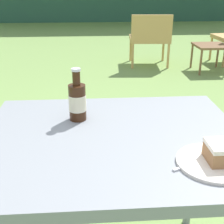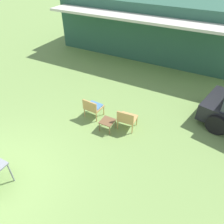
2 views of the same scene
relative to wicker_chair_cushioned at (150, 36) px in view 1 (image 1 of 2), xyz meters
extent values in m
cylinder|color=tan|center=(0.29, 0.28, -0.27)|extent=(0.04, 0.04, 0.37)
cylinder|color=tan|center=(-0.25, 0.31, -0.27)|extent=(0.04, 0.04, 0.37)
cylinder|color=tan|center=(0.26, -0.20, -0.27)|extent=(0.04, 0.04, 0.37)
cylinder|color=tan|center=(-0.28, -0.16, -0.27)|extent=(0.04, 0.04, 0.37)
cube|color=tan|center=(0.00, 0.06, -0.05)|extent=(0.62, 0.57, 0.06)
cube|color=tan|center=(-0.01, -0.18, 0.15)|extent=(0.59, 0.09, 0.35)
cube|color=#4C7FB7|center=(0.00, 0.06, 0.00)|extent=(0.56, 0.49, 0.05)
cylinder|color=tan|center=(1.09, 0.28, -0.27)|extent=(0.04, 0.04, 0.37)
cylinder|color=tan|center=(1.12, -0.20, -0.27)|extent=(0.04, 0.04, 0.37)
cube|color=brown|center=(0.82, -0.39, -0.09)|extent=(0.45, 0.46, 0.03)
cylinder|color=brown|center=(0.62, -0.59, -0.28)|extent=(0.03, 0.03, 0.36)
cylinder|color=brown|center=(0.62, -0.18, -0.28)|extent=(0.03, 0.03, 0.36)
cylinder|color=brown|center=(1.02, -0.18, -0.28)|extent=(0.03, 0.03, 0.36)
cube|color=gray|center=(-0.84, -3.77, 0.26)|extent=(0.94, 0.76, 0.04)
cylinder|color=gray|center=(-1.27, -3.43, -0.11)|extent=(0.04, 0.04, 0.70)
cylinder|color=gray|center=(-0.41, -3.43, -0.11)|extent=(0.04, 0.04, 0.70)
cylinder|color=silver|center=(-0.55, -3.97, 0.29)|extent=(0.22, 0.22, 0.01)
cube|color=#9E6B42|center=(-0.52, -3.97, 0.31)|extent=(0.10, 0.09, 0.05)
cylinder|color=#381E0F|center=(-0.97, -3.62, 0.35)|extent=(0.07, 0.07, 0.14)
cylinder|color=#381E0F|center=(-0.97, -3.62, 0.45)|extent=(0.03, 0.03, 0.06)
cylinder|color=silver|center=(-0.97, -3.62, 0.48)|extent=(0.03, 0.03, 0.01)
cylinder|color=beige|center=(-0.97, -3.62, 0.35)|extent=(0.07, 0.07, 0.06)
cube|color=silver|center=(-0.61, -3.97, 0.28)|extent=(0.16, 0.07, 0.01)
camera|label=1|loc=(-0.91, -4.75, 0.80)|focal=50.00mm
camera|label=2|loc=(3.66, -5.33, 4.67)|focal=35.00mm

